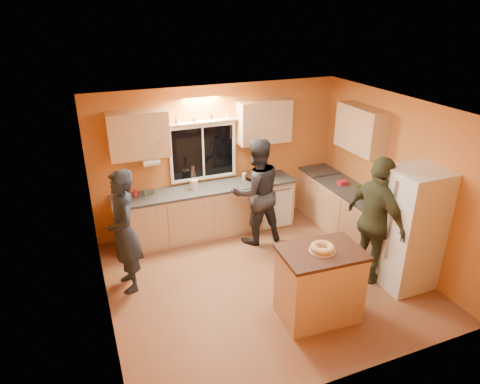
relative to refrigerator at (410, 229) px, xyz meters
name	(u,v)px	position (x,y,z in m)	size (l,w,h in m)	color
ground	(264,280)	(-1.89, 0.80, -0.90)	(4.50, 4.50, 0.00)	brown
room_shell	(262,170)	(-1.77, 1.21, 0.72)	(4.54, 4.04, 2.61)	#C06831
back_counter	(226,207)	(-1.88, 2.50, -0.45)	(4.23, 0.62, 0.90)	tan
right_counter	(355,217)	(0.06, 1.30, -0.45)	(0.62, 1.84, 0.90)	tan
refrigerator	(410,229)	(0.00, 0.00, 0.00)	(0.72, 0.70, 1.80)	silver
island	(319,284)	(-1.57, -0.18, -0.39)	(1.08, 0.76, 1.00)	tan
bundt_pastry	(322,248)	(-1.57, -0.18, 0.15)	(0.31, 0.31, 0.09)	tan
person_left	(124,232)	(-3.79, 1.42, 0.01)	(0.67, 0.44, 1.82)	black
person_center	(256,192)	(-1.53, 1.95, 0.03)	(0.90, 0.70, 1.85)	black
person_right	(376,221)	(-0.39, 0.27, 0.07)	(1.14, 0.47, 1.94)	#353A25
mixing_bowl	(255,176)	(-1.29, 2.55, 0.05)	(0.41, 0.41, 0.10)	black
utensil_crock	(194,184)	(-2.45, 2.53, 0.09)	(0.14, 0.14, 0.17)	beige
potted_plant	(363,190)	(0.01, 1.12, 0.15)	(0.26, 0.23, 0.29)	gray
red_box	(343,183)	(0.04, 1.73, 0.04)	(0.16, 0.12, 0.07)	#AD1A23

